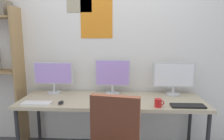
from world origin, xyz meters
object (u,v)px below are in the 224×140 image
object	(u,v)px
monitor_left	(53,75)
monitor_right	(174,77)
keyboard_center	(111,104)
keyboard_right	(188,106)
monitor_center	(113,75)
computer_mouse	(61,102)
keyboard_left	(37,103)
desk	(112,103)
coffee_mug	(158,103)

from	to	relation	value
monitor_left	monitor_right	distance (m)	1.57
monitor_left	keyboard_center	world-z (taller)	monitor_left
keyboard_center	keyboard_right	xyz separation A→B (m)	(0.84, 0.00, 0.00)
monitor_center	keyboard_right	xyz separation A→B (m)	(0.84, -0.44, -0.25)
monitor_center	monitor_right	size ratio (longest dim) A/B	0.87
monitor_left	computer_mouse	bearing A→B (deg)	-62.45
monitor_right	keyboard_left	xyz separation A→B (m)	(-1.63, -0.44, -0.23)
keyboard_left	monitor_left	bearing A→B (deg)	83.04
monitor_right	keyboard_right	xyz separation A→B (m)	(0.05, -0.44, -0.23)
monitor_right	keyboard_center	xyz separation A→B (m)	(-0.79, -0.44, -0.23)
monitor_center	monitor_right	bearing A→B (deg)	0.00
desk	keyboard_right	size ratio (longest dim) A/B	6.10
desk	coffee_mug	bearing A→B (deg)	-26.00
monitor_left	monitor_right	bearing A→B (deg)	0.00
keyboard_right	coffee_mug	world-z (taller)	coffee_mug
monitor_left	keyboard_left	distance (m)	0.50
monitor_left	monitor_right	xyz separation A→B (m)	(1.57, 0.00, -0.01)
monitor_left	coffee_mug	distance (m)	1.40
desk	keyboard_left	distance (m)	0.87
keyboard_right	coffee_mug	distance (m)	0.33
monitor_center	coffee_mug	world-z (taller)	monitor_center
keyboard_left	coffee_mug	world-z (taller)	coffee_mug
desk	keyboard_center	world-z (taller)	keyboard_center
monitor_center	keyboard_right	bearing A→B (deg)	-27.77
keyboard_left	computer_mouse	world-z (taller)	computer_mouse
keyboard_center	computer_mouse	distance (m)	0.57
coffee_mug	keyboard_left	bearing A→B (deg)	179.07
desk	keyboard_left	xyz separation A→B (m)	(-0.84, -0.23, 0.06)
keyboard_left	keyboard_right	size ratio (longest dim) A/B	0.89
monitor_right	keyboard_center	size ratio (longest dim) A/B	1.49
desk	keyboard_right	distance (m)	0.87
desk	computer_mouse	xyz separation A→B (m)	(-0.57, -0.21, 0.07)
keyboard_left	keyboard_right	world-z (taller)	same
desk	keyboard_right	bearing A→B (deg)	-15.31
desk	coffee_mug	xyz separation A→B (m)	(0.52, -0.25, 0.10)
keyboard_center	monitor_center	bearing A→B (deg)	90.00
monitor_right	keyboard_right	bearing A→B (deg)	-83.04
monitor_right	coffee_mug	size ratio (longest dim) A/B	5.02
monitor_left	keyboard_right	xyz separation A→B (m)	(1.63, -0.44, -0.23)
keyboard_right	monitor_center	bearing A→B (deg)	152.23
coffee_mug	keyboard_right	bearing A→B (deg)	3.90
keyboard_right	computer_mouse	world-z (taller)	computer_mouse
keyboard_right	monitor_right	bearing A→B (deg)	96.96
keyboard_center	desk	bearing A→B (deg)	90.00
monitor_right	coffee_mug	world-z (taller)	monitor_right
keyboard_right	coffee_mug	bearing A→B (deg)	-176.10
desk	keyboard_center	bearing A→B (deg)	-90.00
monitor_center	keyboard_right	world-z (taller)	monitor_center
monitor_right	keyboard_left	world-z (taller)	monitor_right
monitor_right	coffee_mug	xyz separation A→B (m)	(-0.27, -0.46, -0.19)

